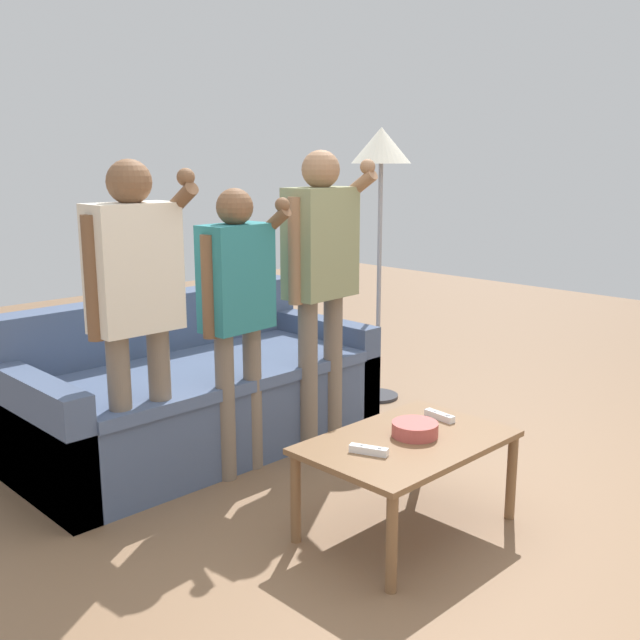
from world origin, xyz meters
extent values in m
plane|color=brown|center=(0.00, 0.00, 0.00)|extent=(12.00, 12.00, 0.00)
cube|color=#475675|center=(-0.07, 1.25, 0.21)|extent=(1.96, 0.94, 0.41)
cube|color=#4D5D7E|center=(-0.07, 1.18, 0.44)|extent=(1.68, 0.82, 0.06)
cube|color=#475675|center=(-0.07, 1.64, 0.61)|extent=(1.96, 0.18, 0.39)
cube|color=#475675|center=(-0.97, 1.25, 0.30)|extent=(0.14, 0.94, 0.59)
cube|color=#475675|center=(0.84, 1.25, 0.30)|extent=(0.14, 0.94, 0.59)
cube|color=brown|center=(0.00, -0.15, 0.40)|extent=(0.88, 0.58, 0.03)
cylinder|color=brown|center=(-0.40, -0.41, 0.19)|extent=(0.04, 0.04, 0.39)
cylinder|color=brown|center=(0.41, -0.41, 0.19)|extent=(0.04, 0.04, 0.39)
cylinder|color=brown|center=(-0.40, 0.10, 0.19)|extent=(0.04, 0.04, 0.39)
cylinder|color=brown|center=(0.41, 0.10, 0.19)|extent=(0.04, 0.04, 0.39)
cylinder|color=#B24C47|center=(0.05, -0.15, 0.44)|extent=(0.20, 0.20, 0.06)
ellipsoid|color=white|center=(0.09, -0.14, 0.43)|extent=(0.06, 0.09, 0.05)
cylinder|color=#4C4C51|center=(0.09, -0.13, 0.46)|extent=(0.02, 0.02, 0.01)
cylinder|color=#2D2D33|center=(1.27, 1.12, 0.01)|extent=(0.28, 0.28, 0.02)
cylinder|color=gray|center=(1.27, 1.12, 0.77)|extent=(0.03, 0.03, 1.51)
cone|color=silver|center=(1.27, 1.12, 1.64)|extent=(0.38, 0.38, 0.22)
cylinder|color=#756656|center=(-0.75, 0.86, 0.41)|extent=(0.10, 0.10, 0.81)
cylinder|color=#756656|center=(-0.54, 0.86, 0.41)|extent=(0.10, 0.10, 0.81)
cube|color=beige|center=(-0.65, 0.86, 1.09)|extent=(0.39, 0.21, 0.56)
sphere|color=brown|center=(-0.65, 0.86, 1.46)|extent=(0.19, 0.19, 0.19)
cylinder|color=brown|center=(-0.84, 0.86, 1.07)|extent=(0.07, 0.07, 0.53)
cylinder|color=beige|center=(-0.45, 0.86, 1.20)|extent=(0.07, 0.07, 0.26)
cylinder|color=brown|center=(-0.45, 0.79, 1.36)|extent=(0.07, 0.26, 0.19)
sphere|color=brown|center=(-0.45, 0.72, 1.48)|extent=(0.08, 0.08, 0.08)
cylinder|color=#756656|center=(-0.22, 0.80, 0.37)|extent=(0.09, 0.09, 0.74)
cylinder|color=#756656|center=(-0.04, 0.81, 0.37)|extent=(0.09, 0.09, 0.74)
cube|color=#28757A|center=(-0.13, 0.81, 1.00)|extent=(0.37, 0.22, 0.51)
sphere|color=brown|center=(-0.13, 0.81, 1.33)|extent=(0.18, 0.18, 0.18)
cylinder|color=brown|center=(-0.31, 0.79, 0.98)|extent=(0.07, 0.07, 0.48)
cylinder|color=#28757A|center=(0.05, 0.82, 1.10)|extent=(0.07, 0.07, 0.24)
cylinder|color=brown|center=(0.05, 0.75, 1.24)|extent=(0.08, 0.23, 0.19)
sphere|color=brown|center=(0.06, 0.68, 1.34)|extent=(0.07, 0.07, 0.07)
cylinder|color=#756656|center=(0.31, 0.78, 0.42)|extent=(0.10, 0.10, 0.84)
cylinder|color=#756656|center=(0.52, 0.80, 0.42)|extent=(0.10, 0.10, 0.84)
cube|color=gray|center=(0.42, 0.79, 1.12)|extent=(0.41, 0.24, 0.58)
sphere|color=#936B4C|center=(0.42, 0.79, 1.50)|extent=(0.20, 0.20, 0.20)
cylinder|color=#936B4C|center=(0.22, 0.77, 1.10)|extent=(0.07, 0.07, 0.54)
cylinder|color=gray|center=(0.62, 0.80, 1.23)|extent=(0.07, 0.07, 0.27)
cylinder|color=#936B4C|center=(0.62, 0.73, 1.40)|extent=(0.09, 0.27, 0.21)
sphere|color=#936B4C|center=(0.63, 0.65, 1.51)|extent=(0.08, 0.08, 0.08)
cube|color=white|center=(0.29, -0.10, 0.43)|extent=(0.05, 0.16, 0.03)
cylinder|color=silver|center=(0.30, -0.07, 0.44)|extent=(0.01, 0.01, 0.00)
cube|color=silver|center=(0.29, -0.15, 0.44)|extent=(0.02, 0.02, 0.00)
cube|color=white|center=(-0.23, -0.14, 0.43)|extent=(0.09, 0.16, 0.03)
cylinder|color=silver|center=(-0.24, -0.12, 0.44)|extent=(0.01, 0.01, 0.00)
cube|color=silver|center=(-0.21, -0.19, 0.44)|extent=(0.02, 0.02, 0.00)
camera|label=1|loc=(-2.29, -1.96, 1.55)|focal=41.42mm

